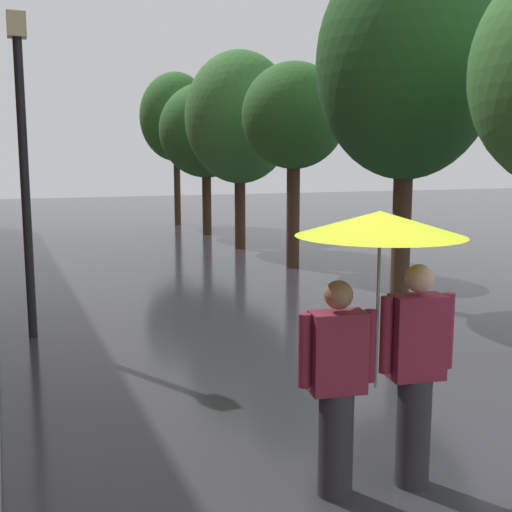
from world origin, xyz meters
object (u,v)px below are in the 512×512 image
street_tree_4 (206,131)px  couple_under_umbrella (379,301)px  street_tree_3 (240,118)px  street_tree_2 (294,117)px  street_tree_1 (407,64)px  street_tree_5 (176,117)px  street_lamp_post (23,154)px

street_tree_4 → couple_under_umbrella: (-3.91, -16.30, -1.96)m
street_tree_3 → couple_under_umbrella: street_tree_3 is taller
street_tree_2 → couple_under_umbrella: 10.18m
street_tree_1 → street_tree_3: bearing=90.4°
street_tree_1 → couple_under_umbrella: street_tree_1 is taller
couple_under_umbrella → street_tree_5: bearing=79.0°
street_tree_4 → street_tree_2: bearing=-91.5°
street_tree_5 → couple_under_umbrella: (-3.88, -19.88, -2.61)m
street_tree_2 → couple_under_umbrella: size_ratio=2.20×
street_tree_1 → street_tree_2: 4.19m
street_tree_1 → street_tree_2: size_ratio=1.28×
street_tree_2 → street_tree_3: size_ratio=0.86×
street_tree_1 → couple_under_umbrella: size_ratio=2.81×
street_tree_5 → street_tree_1: bearing=-90.3°
street_tree_3 → street_tree_4: (0.17, 3.58, -0.20)m
couple_under_umbrella → street_lamp_post: 5.88m
street_tree_2 → street_tree_5: street_tree_5 is taller
street_tree_3 → couple_under_umbrella: (-3.74, -12.73, -2.15)m
street_lamp_post → street_tree_4: bearing=60.9°
street_tree_5 → street_lamp_post: street_tree_5 is taller
street_tree_5 → couple_under_umbrella: 20.42m
street_tree_2 → couple_under_umbrella: (-3.73, -9.27, -1.96)m
street_tree_4 → street_tree_5: bearing=90.6°
street_tree_1 → street_tree_4: 11.20m
street_tree_5 → street_tree_4: bearing=-89.4°
street_tree_2 → street_lamp_post: 7.14m
couple_under_umbrella → street_tree_1: bearing=53.5°
couple_under_umbrella → street_tree_4: bearing=76.5°
street_tree_4 → street_lamp_post: bearing=-119.1°
street_tree_3 → street_tree_4: bearing=87.3°
street_tree_2 → street_tree_3: (0.01, 3.46, 0.19)m
street_tree_2 → street_tree_5: 10.64m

